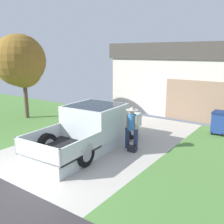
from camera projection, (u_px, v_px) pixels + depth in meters
name	position (u px, v px, depth m)	size (l,w,h in m)	color
pickup_truck	(94.00, 128.00, 9.90)	(2.27, 5.22, 1.62)	silver
person_with_hat	(132.00, 126.00, 9.45)	(0.53, 0.46, 1.64)	navy
handbag	(132.00, 148.00, 9.36)	(0.32, 0.16, 0.43)	#232328
house_with_garage	(201.00, 78.00, 15.30)	(9.81, 5.34, 4.10)	beige
front_yard_tree	(21.00, 64.00, 13.56)	(2.76, 2.76, 4.54)	brown
wheeled_trash_bin	(220.00, 122.00, 11.31)	(0.60, 0.72, 1.04)	navy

